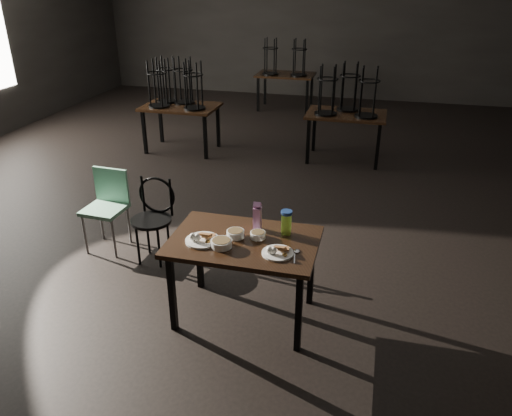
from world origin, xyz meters
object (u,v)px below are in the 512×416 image
(bentwood_chair, at_px, (154,213))
(school_chair, at_px, (107,202))
(juice_carton, at_px, (257,217))
(main_table, at_px, (244,248))
(water_bottle, at_px, (286,222))

(bentwood_chair, relative_size, school_chair, 1.00)
(juice_carton, relative_size, school_chair, 0.29)
(main_table, bearing_deg, water_bottle, 31.29)
(juice_carton, bearing_deg, water_bottle, -3.49)
(water_bottle, distance_m, bentwood_chair, 1.59)
(main_table, distance_m, school_chair, 1.92)
(main_table, relative_size, water_bottle, 5.78)
(water_bottle, height_order, bentwood_chair, water_bottle)
(juice_carton, bearing_deg, school_chair, 160.61)
(juice_carton, xyz_separation_m, school_chair, (-1.79, 0.63, -0.35))
(juice_carton, bearing_deg, bentwood_chair, 156.71)
(juice_carton, relative_size, bentwood_chair, 0.29)
(main_table, bearing_deg, school_chair, 154.24)
(main_table, xyz_separation_m, juice_carton, (0.06, 0.20, 0.20))
(bentwood_chair, distance_m, school_chair, 0.59)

